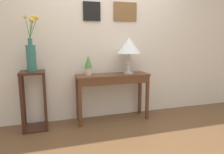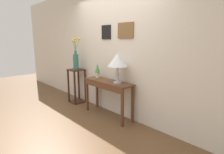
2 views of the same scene
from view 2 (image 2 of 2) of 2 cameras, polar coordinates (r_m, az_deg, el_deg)
The scene contains 7 objects.
ground_plane at distance 3.49m, azimuth -15.34°, elevation -16.15°, with size 12.00×12.00×0.01m, color brown.
back_wall_with_art at distance 3.89m, azimuth 1.38°, elevation 8.69°, with size 9.00×0.13×2.80m.
console_table at distance 3.79m, azimuth -1.47°, elevation -3.05°, with size 1.17×0.35×0.76m.
table_lamp at distance 3.50m, azimuth 1.72°, elevation 5.03°, with size 0.39×0.39×0.58m.
potted_plant_on_console at distance 4.05m, azimuth -4.51°, elevation 2.14°, with size 0.12×0.12×0.31m.
pedestal_stand_left at distance 4.79m, azimuth -10.83°, elevation -2.70°, with size 0.35×0.35×0.86m.
flower_vase_tall at distance 4.67m, azimuth -11.14°, elevation 5.52°, with size 0.21×0.21×0.78m.
Camera 2 is at (2.78, -1.37, 1.60)m, focal length 29.53 mm.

